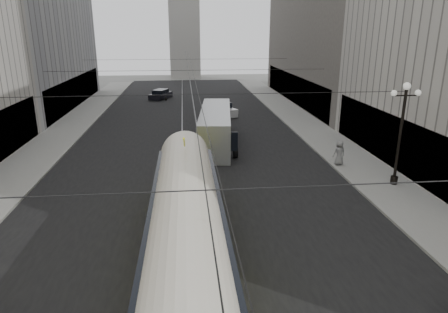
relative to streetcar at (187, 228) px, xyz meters
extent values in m
cube|color=black|center=(0.50, 22.57, -1.97)|extent=(20.00, 85.00, 0.02)
cube|color=gray|center=(-11.50, 26.07, -1.89)|extent=(4.00, 72.00, 0.15)
cube|color=gray|center=(12.50, 26.07, -1.89)|extent=(4.00, 72.00, 0.15)
cube|color=gray|center=(-0.25, 22.57, -1.97)|extent=(0.12, 85.00, 0.04)
cube|color=gray|center=(1.25, 22.57, -1.97)|extent=(0.12, 85.00, 0.04)
cube|color=black|center=(-13.55, 38.07, 0.03)|extent=(0.10, 25.20, 3.60)
cube|color=black|center=(14.55, 12.07, 0.03)|extent=(0.10, 18.00, 3.60)
cube|color=black|center=(14.55, 38.07, 0.03)|extent=(0.10, 28.80, 3.60)
cube|color=#B2AFA8|center=(0.50, 70.07, 10.03)|extent=(6.00, 6.00, 24.00)
cylinder|color=black|center=(13.10, 8.07, 1.18)|extent=(0.18, 0.18, 6.00)
cylinder|color=black|center=(13.10, 8.07, -1.57)|extent=(0.44, 0.44, 0.50)
cylinder|color=black|center=(13.10, 8.07, 3.78)|extent=(1.60, 0.08, 0.08)
sphere|color=white|center=(13.10, 8.07, 4.33)|extent=(0.44, 0.44, 0.44)
sphere|color=white|center=(12.35, 8.07, 3.93)|extent=(0.36, 0.36, 0.36)
sphere|color=white|center=(13.85, 8.07, 3.93)|extent=(0.36, 0.36, 0.36)
cylinder|color=black|center=(0.50, -5.93, 4.03)|extent=(25.00, 0.03, 0.03)
cylinder|color=black|center=(0.50, 8.07, 4.03)|extent=(25.00, 0.03, 0.03)
cylinder|color=black|center=(0.50, 22.07, 4.03)|extent=(25.00, 0.03, 0.03)
cylinder|color=black|center=(0.50, 36.07, 4.03)|extent=(25.00, 0.03, 0.03)
cylinder|color=black|center=(0.50, 26.07, 3.83)|extent=(0.03, 72.00, 0.03)
cylinder|color=black|center=(0.90, 26.07, 3.83)|extent=(0.03, 72.00, 0.03)
cube|color=#ECF615|center=(0.00, 0.00, -0.79)|extent=(2.95, 15.66, 1.90)
cube|color=black|center=(0.00, 0.00, -1.69)|extent=(2.95, 15.19, 0.34)
cube|color=black|center=(0.00, 0.00, 0.44)|extent=(2.97, 15.42, 0.95)
cylinder|color=silver|center=(0.00, 0.00, 0.77)|extent=(2.61, 15.42, 2.57)
cylinder|color=#ECF615|center=(-0.02, 7.73, -0.68)|extent=(2.91, 2.91, 2.57)
sphere|color=silver|center=(-0.02, 7.73, 0.66)|extent=(2.68, 2.68, 2.68)
cube|color=#A3A6A8|center=(2.64, 18.82, -0.44)|extent=(3.65, 11.97, 2.95)
cube|color=black|center=(2.64, 18.82, 0.05)|extent=(3.63, 11.56, 1.08)
cube|color=black|center=(2.64, 12.98, -0.10)|extent=(2.26, 0.33, 1.37)
cylinder|color=black|center=(1.41, 14.87, -1.48)|extent=(0.30, 0.98, 0.98)
cylinder|color=black|center=(3.87, 14.87, -1.48)|extent=(0.30, 0.98, 0.98)
cylinder|color=black|center=(1.41, 22.76, -1.48)|extent=(0.30, 0.98, 0.98)
cylinder|color=black|center=(3.87, 22.76, -1.48)|extent=(0.30, 0.98, 0.98)
cube|color=silver|center=(4.04, 31.04, -1.43)|extent=(3.90, 5.44, 0.89)
cube|color=black|center=(4.04, 31.04, -0.80)|extent=(2.77, 3.26, 0.84)
cylinder|color=black|center=(3.11, 29.33, -1.61)|extent=(0.22, 0.72, 0.72)
cylinder|color=black|center=(4.97, 29.33, -1.61)|extent=(0.22, 0.72, 0.72)
cylinder|color=black|center=(3.11, 32.75, -1.61)|extent=(0.22, 0.72, 0.72)
cylinder|color=black|center=(4.97, 32.75, -1.61)|extent=(0.22, 0.72, 0.72)
cube|color=black|center=(-3.29, 43.22, -1.51)|extent=(3.31, 4.62, 0.76)
cube|color=black|center=(-3.29, 43.22, -0.97)|extent=(2.35, 2.77, 0.72)
cylinder|color=black|center=(-4.08, 41.77, -1.66)|extent=(0.22, 0.61, 0.61)
cylinder|color=black|center=(-2.50, 41.77, -1.66)|extent=(0.22, 0.61, 0.61)
cylinder|color=black|center=(-4.08, 44.68, -1.66)|extent=(0.22, 0.61, 0.61)
cylinder|color=black|center=(-2.50, 44.68, -1.66)|extent=(0.22, 0.61, 0.61)
imported|color=slate|center=(11.00, 12.05, -0.92)|extent=(0.95, 0.67, 1.79)
camera|label=1|loc=(0.06, -14.29, 7.50)|focal=32.00mm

